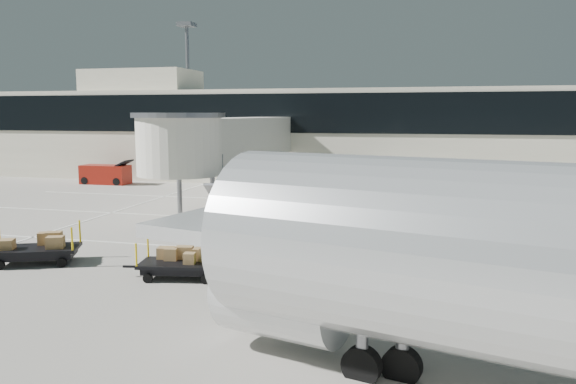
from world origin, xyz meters
name	(u,v)px	position (x,y,z in m)	size (l,w,h in m)	color
ground	(209,261)	(0.00, 0.00, 0.00)	(140.00, 140.00, 0.00)	#B7B0A4
lane_markings	(260,219)	(-0.67, 9.33, 0.01)	(40.00, 30.00, 0.02)	white
terminal	(329,134)	(-0.35, 29.94, 4.11)	(64.00, 12.11, 15.20)	silver
jet_bridge	(223,141)	(-3.97, 12.26, 4.28)	(5.70, 20.40, 6.03)	silver
baggage_tug	(289,219)	(1.78, 6.45, 0.63)	(2.93, 2.44, 1.74)	maroon
suitcase_cart	(395,234)	(7.20, 4.82, 0.47)	(3.34, 2.05, 1.28)	black
box_cart_near	(182,264)	(0.00, -2.55, 0.56)	(3.74, 2.00, 1.44)	black
box_cart_far	(37,249)	(-6.53, -2.08, 0.59)	(4.06, 2.80, 1.59)	black
ground_worker	(214,259)	(1.21, -2.46, 0.78)	(0.57, 0.37, 1.56)	#ABDE17
minivan	(496,201)	(12.29, 11.66, 1.20)	(3.52, 5.64, 1.99)	silver
belt_loader	(106,175)	(-18.19, 21.50, 0.81)	(4.40, 1.81, 2.11)	maroon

